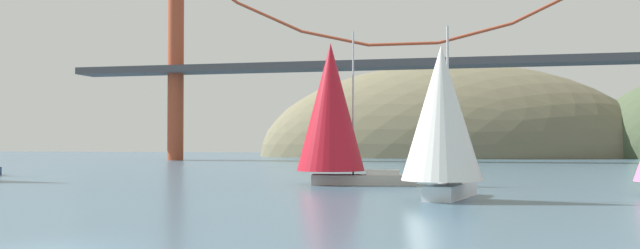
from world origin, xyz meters
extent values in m
ellipsoid|color=#6B664C|center=(5.00, 135.00, 0.00)|extent=(83.94, 44.00, 40.48)
cylinder|color=#A34228|center=(-40.15, 95.00, 17.70)|extent=(2.80, 2.80, 35.40)
cube|color=#47474C|center=(0.00, 95.00, 15.89)|extent=(116.30, 6.00, 1.20)
cylinder|color=#A34228|center=(-22.94, 95.00, 24.62)|extent=(11.68, 0.50, 5.84)
cylinder|color=#A34228|center=(-11.47, 95.00, 20.58)|extent=(11.59, 0.50, 3.18)
cylinder|color=#A34228|center=(0.00, 95.00, 19.23)|extent=(11.47, 0.50, 0.50)
cylinder|color=#A34228|center=(11.47, 95.00, 20.58)|extent=(11.59, 0.50, 3.18)
cylinder|color=#A34228|center=(22.94, 95.00, 24.62)|extent=(11.68, 0.50, 5.84)
cube|color=#B7B2A8|center=(3.85, 33.93, 0.38)|extent=(8.15, 3.61, 0.76)
cube|color=beige|center=(5.24, 34.17, 0.94)|extent=(2.78, 2.15, 0.36)
cylinder|color=#B2B2B7|center=(3.07, 33.80, 6.25)|extent=(0.14, 0.14, 10.98)
cone|color=#B21423|center=(1.37, 33.50, 5.97)|extent=(6.02, 6.02, 9.81)
cube|color=white|center=(10.94, 22.65, 0.42)|extent=(2.91, 6.81, 0.84)
cube|color=beige|center=(11.17, 23.82, 1.02)|extent=(1.64, 2.32, 0.36)
cylinder|color=#B2B2B7|center=(10.81, 22.00, 5.40)|extent=(0.14, 0.14, 9.13)
cone|color=white|center=(10.52, 20.58, 4.91)|extent=(5.30, 5.30, 7.53)
camera|label=1|loc=(12.84, -18.71, 3.31)|focal=39.21mm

